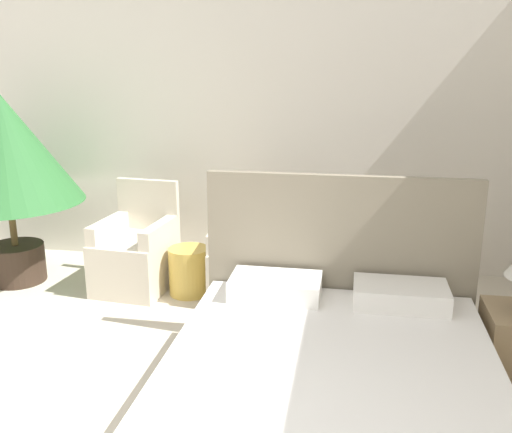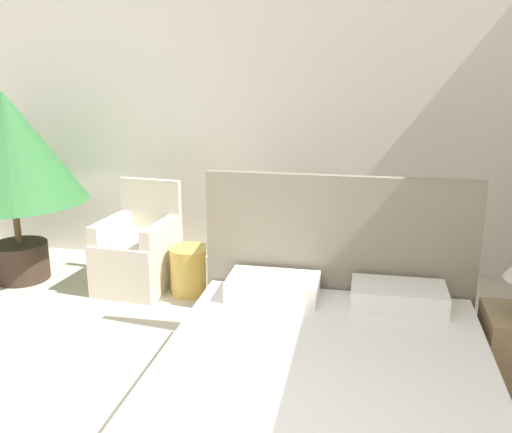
# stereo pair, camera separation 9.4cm
# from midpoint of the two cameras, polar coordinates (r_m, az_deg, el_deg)

# --- Properties ---
(wall_back) EXTENTS (10.00, 0.06, 2.90)m
(wall_back) POSITION_cam_midpoint_polar(r_m,az_deg,el_deg) (5.56, -1.02, 9.84)
(wall_back) COLOR silver
(wall_back) RESTS_ON ground_plane
(bed) EXTENTS (1.84, 2.17, 1.25)m
(bed) POSITION_cam_midpoint_polar(r_m,az_deg,el_deg) (3.26, 7.69, -16.68)
(bed) COLOR #8C7A5B
(bed) RESTS_ON ground_plane
(armchair_near_window_left) EXTENTS (0.66, 0.74, 0.94)m
(armchair_near_window_left) POSITION_cam_midpoint_polar(r_m,az_deg,el_deg) (5.22, -11.20, -3.84)
(armchair_near_window_left) COLOR beige
(armchair_near_window_left) RESTS_ON ground_plane
(armchair_near_window_right) EXTENTS (0.64, 0.73, 0.94)m
(armchair_near_window_right) POSITION_cam_midpoint_polar(r_m,az_deg,el_deg) (4.94, -0.21, -4.67)
(armchair_near_window_right) COLOR beige
(armchair_near_window_right) RESTS_ON ground_plane
(potted_palm) EXTENTS (1.32, 1.32, 1.74)m
(potted_palm) POSITION_cam_midpoint_polar(r_m,az_deg,el_deg) (5.52, -23.06, 5.89)
(potted_palm) COLOR #38281E
(potted_palm) RESTS_ON ground_plane
(side_table) EXTENTS (0.36, 0.36, 0.42)m
(side_table) POSITION_cam_midpoint_polar(r_m,az_deg,el_deg) (5.04, -6.02, -5.39)
(side_table) COLOR gold
(side_table) RESTS_ON ground_plane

